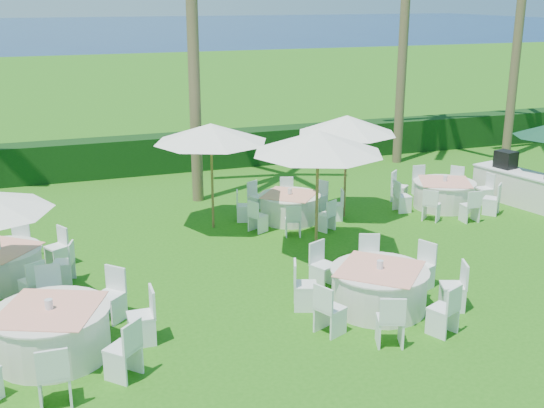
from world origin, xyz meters
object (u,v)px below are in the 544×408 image
Objects in this scene: banquet_table_d at (0,265)px; umbrella_d at (347,125)px; banquet_table_e at (290,207)px; banquet_table_a at (52,331)px; buffet_table at (537,191)px; banquet_table_f at (444,194)px; umbrella_b at (318,142)px; umbrella_c at (211,133)px; banquet_table_b at (379,288)px.

umbrella_d is (8.54, 1.63, 2.09)m from banquet_table_d.
banquet_table_d is 1.06× the size of banquet_table_e.
banquet_table_e is at bearing 40.32° from banquet_table_a.
buffet_table is at bearing 16.73° from banquet_table_a.
umbrella_b reaches higher than banquet_table_f.
banquet_table_a is at bearing -163.27° from buffet_table.
banquet_table_f is at bearing 157.98° from buffet_table.
banquet_table_e is at bearing 168.76° from buffet_table.
banquet_table_a is at bearing -155.45° from banquet_table_f.
umbrella_c reaches higher than banquet_table_a.
umbrella_c reaches higher than banquet_table_e.
umbrella_d is at bearing -7.57° from banquet_table_e.
umbrella_c is at bearing 177.02° from banquet_table_e.
umbrella_b reaches higher than banquet_table_a.
banquet_table_d is at bearing -172.92° from banquet_table_f.
umbrella_d reaches higher than banquet_table_f.
banquet_table_e is 0.93× the size of banquet_table_f.
umbrella_d is at bearing 10.80° from banquet_table_d.
umbrella_c is (-1.68, 2.70, -0.19)m from umbrella_b.
umbrella_b is 1.08× the size of umbrella_d.
umbrella_b is at bearing -58.02° from umbrella_c.
banquet_table_d is 0.99× the size of banquet_table_f.
banquet_table_b is 3.64m from umbrella_b.
banquet_table_b reaches higher than banquet_table_f.
banquet_table_f is 1.04× the size of umbrella_c.
umbrella_c is 3.54m from umbrella_d.
buffet_table is (7.12, 4.13, 0.07)m from banquet_table_b.
banquet_table_b is at bearing -28.48° from banquet_table_d.
banquet_table_f reaches higher than banquet_table_d.
banquet_table_f is 3.63m from umbrella_d.
banquet_table_f is 5.74m from umbrella_b.
banquet_table_a is 0.82× the size of buffet_table.
banquet_table_d is (-6.73, 3.65, -0.03)m from banquet_table_b.
banquet_table_e is (6.19, 5.25, -0.07)m from banquet_table_a.
banquet_table_b is 0.78× the size of buffet_table.
banquet_table_a is 1.14× the size of banquet_table_d.
buffet_table reaches higher than banquet_table_e.
umbrella_b reaches higher than banquet_table_e.
banquet_table_d is 1.01× the size of umbrella_b.
banquet_table_d is at bearing 173.47° from umbrella_b.
banquet_table_f is at bearing 46.86° from banquet_table_b.
banquet_table_b is 6.19m from umbrella_c.
buffet_table is at bearing 9.83° from umbrella_b.
banquet_table_b is at bearing -93.34° from banquet_table_e.
banquet_table_a is 7.07m from umbrella_c.
banquet_table_e is 2.59m from umbrella_d.
banquet_table_b is 1.06× the size of banquet_table_f.
banquet_table_a is 8.12m from banquet_table_e.
buffet_table is at bearing 1.96° from banquet_table_d.
umbrella_d reaches higher than umbrella_c.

